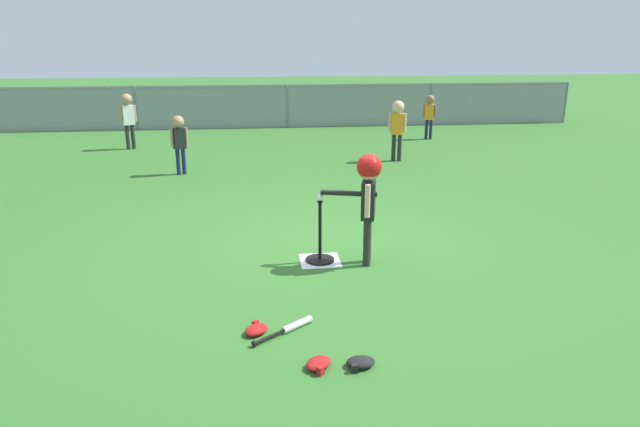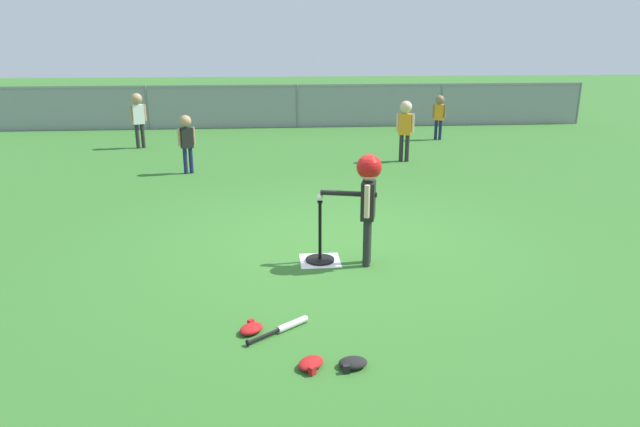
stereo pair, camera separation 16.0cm
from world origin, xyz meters
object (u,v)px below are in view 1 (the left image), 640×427
baseball_on_tee (320,198)px  fielder_deep_center (179,137)px  fielder_deep_left (398,122)px  spare_bat_silver (291,327)px  fielder_near_right (430,111)px  glove_tossed_aside (319,363)px  batting_tee (320,251)px  batter_child (368,187)px  fielder_near_left (128,114)px  glove_by_plate (256,329)px  glove_near_bats (360,362)px

baseball_on_tee → fielder_deep_center: bearing=114.6°
fielder_deep_left → spare_bat_silver: fielder_deep_left is taller
fielder_near_right → glove_tossed_aside: bearing=-111.4°
fielder_near_right → glove_tossed_aside: 10.30m
fielder_near_right → fielder_deep_center: 6.31m
batting_tee → baseball_on_tee: size_ratio=9.35×
fielder_deep_left → batter_child: bearing=-107.3°
baseball_on_tee → spare_bat_silver: size_ratio=0.14×
fielder_near_right → fielder_deep_center: (-5.51, -3.07, -0.00)m
fielder_deep_center → fielder_near_left: fielder_near_left is taller
fielder_near_right → fielder_deep_left: (-1.38, -2.38, 0.09)m
batting_tee → glove_by_plate: 1.69m
fielder_deep_center → spare_bat_silver: size_ratio=1.99×
fielder_near_right → fielder_deep_center: bearing=-150.9°
fielder_deep_center → fielder_near_right: bearing=29.1°
baseball_on_tee → spare_bat_silver: 1.72m
batting_tee → fielder_deep_left: bearing=67.4°
batting_tee → fielder_near_left: 7.80m
glove_by_plate → fielder_deep_left: bearing=66.9°
fielder_deep_center → glove_tossed_aside: fielder_deep_center is taller
fielder_deep_left → glove_near_bats: bearing=-105.9°
glove_near_bats → spare_bat_silver: bearing=128.1°
spare_bat_silver → glove_tossed_aside: glove_tossed_aside is taller
baseball_on_tee → glove_tossed_aside: (-0.25, -2.10, -0.69)m
fielder_near_right → glove_near_bats: (-3.44, -9.59, -0.64)m
spare_bat_silver → glove_near_bats: glove_near_bats is taller
spare_bat_silver → glove_tossed_aside: 0.61m
batter_child → glove_tossed_aside: bearing=-110.7°
batting_tee → fielder_near_right: 8.27m
fielder_deep_center → spare_bat_silver: 6.15m
fielder_near_left → glove_near_bats: (3.47, -9.11, -0.74)m
fielder_near_right → glove_near_bats: size_ratio=4.52×
baseball_on_tee → batter_child: (0.49, -0.13, 0.14)m
glove_by_plate → glove_near_bats: same height
batting_tee → batter_child: batter_child is taller
batter_child → glove_tossed_aside: 2.26m
baseball_on_tee → fielder_deep_left: 5.52m
batting_tee → glove_tossed_aside: batting_tee is taller
fielder_near_right → glove_by_plate: fielder_near_right is taller
batter_child → glove_near_bats: (-0.43, -1.99, -0.83)m
fielder_near_right → glove_by_plate: size_ratio=3.91×
batter_child → spare_bat_silver: (-0.91, -1.38, -0.84)m
batting_tee → batter_child: bearing=-15.1°
fielder_near_left → glove_by_plate: 8.96m
batting_tee → fielder_deep_left: size_ratio=0.58×
fielder_deep_left → glove_by_plate: bearing=-113.1°
fielder_near_right → glove_near_bats: 10.21m
spare_bat_silver → fielder_deep_center: bearing=105.1°
fielder_near_left → glove_near_bats: size_ratio=5.16×
baseball_on_tee → fielder_near_right: bearing=64.9°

